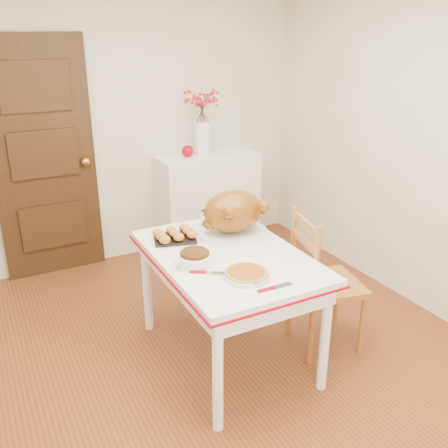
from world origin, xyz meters
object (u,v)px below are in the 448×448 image
kitchen_table (228,306)px  sideboard (208,202)px  turkey_platter (233,214)px  chair_oak (327,281)px  pumpkin_pie (246,273)px

kitchen_table → sideboard: bearing=68.0°
kitchen_table → turkey_platter: bearing=54.9°
turkey_platter → chair_oak: bearing=-47.7°
chair_oak → pumpkin_pie: chair_oak is taller
chair_oak → turkey_platter: (-0.49, 0.44, 0.43)m
kitchen_table → pumpkin_pie: (-0.06, -0.34, 0.41)m
sideboard → chair_oak: (-0.01, -1.87, 0.01)m
kitchen_table → pumpkin_pie: 0.53m
sideboard → kitchen_table: sideboard is taller
sideboard → chair_oak: chair_oak is taller
sideboard → turkey_platter: size_ratio=1.98×
kitchen_table → pumpkin_pie: bearing=-100.2°
pumpkin_pie → sideboard: bearing=69.9°
chair_oak → sideboard: bearing=12.4°
pumpkin_pie → chair_oak: bearing=11.7°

